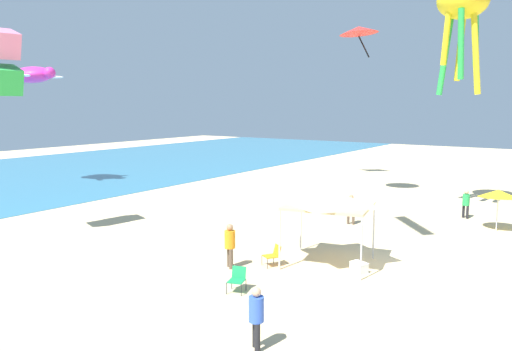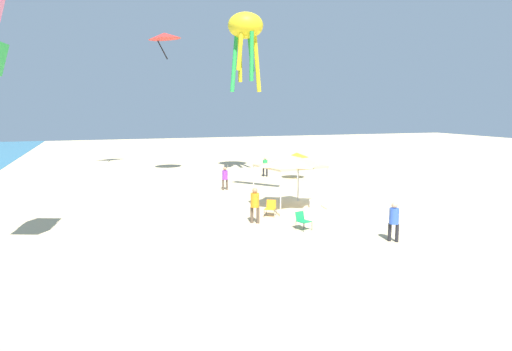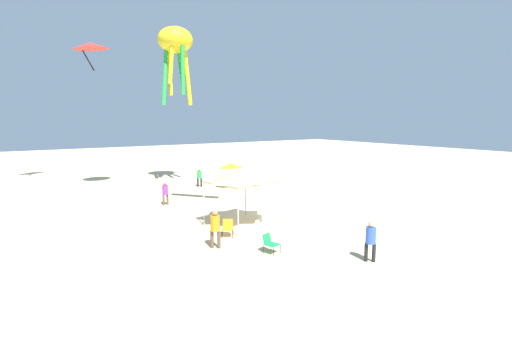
{
  "view_description": "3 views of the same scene",
  "coord_description": "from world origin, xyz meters",
  "px_view_note": "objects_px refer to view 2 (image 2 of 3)",
  "views": [
    {
      "loc": [
        -18.71,
        -6.41,
        6.31
      ],
      "look_at": [
        -2.11,
        4.85,
        3.44
      ],
      "focal_mm": 34.96,
      "sensor_mm": 36.0,
      "label": 1
    },
    {
      "loc": [
        -24.42,
        11.95,
        5.59
      ],
      "look_at": [
        -2.39,
        4.38,
        2.13
      ],
      "focal_mm": 32.17,
      "sensor_mm": 36.0,
      "label": 2
    },
    {
      "loc": [
        -17.99,
        12.05,
        5.72
      ],
      "look_at": [
        -2.19,
        1.7,
        2.8
      ],
      "focal_mm": 25.86,
      "sensor_mm": 36.0,
      "label": 3
    }
  ],
  "objects_px": {
    "folding_chair_left_of_tent": "(271,207)",
    "person_by_tent": "(255,202)",
    "canopy_tent": "(290,161)",
    "kite_delta_red": "(165,36)",
    "person_watching_sky": "(265,165)",
    "kite_octopus_yellow": "(246,30)",
    "person_near_umbrella": "(225,176)",
    "cooler_box": "(315,204)",
    "beach_umbrella": "(297,155)",
    "person_far_stroller": "(394,219)",
    "folding_chair_near_cooler": "(302,219)"
  },
  "relations": [
    {
      "from": "folding_chair_left_of_tent",
      "to": "person_by_tent",
      "type": "xyz_separation_m",
      "value": [
        -1.16,
        1.26,
        0.55
      ]
    },
    {
      "from": "canopy_tent",
      "to": "kite_delta_red",
      "type": "height_order",
      "value": "kite_delta_red"
    },
    {
      "from": "person_watching_sky",
      "to": "kite_octopus_yellow",
      "type": "height_order",
      "value": "kite_octopus_yellow"
    },
    {
      "from": "person_near_umbrella",
      "to": "kite_octopus_yellow",
      "type": "xyz_separation_m",
      "value": [
        6.58,
        -3.61,
        10.87
      ]
    },
    {
      "from": "person_near_umbrella",
      "to": "person_by_tent",
      "type": "bearing_deg",
      "value": 79.05
    },
    {
      "from": "kite_delta_red",
      "to": "cooler_box",
      "type": "bearing_deg",
      "value": 18.06
    },
    {
      "from": "beach_umbrella",
      "to": "person_near_umbrella",
      "type": "xyz_separation_m",
      "value": [
        -2.89,
        6.62,
        -0.96
      ]
    },
    {
      "from": "beach_umbrella",
      "to": "person_far_stroller",
      "type": "relative_size",
      "value": 1.29
    },
    {
      "from": "canopy_tent",
      "to": "folding_chair_left_of_tent",
      "type": "relative_size",
      "value": 4.52
    },
    {
      "from": "beach_umbrella",
      "to": "folding_chair_near_cooler",
      "type": "distance_m",
      "value": 15.27
    },
    {
      "from": "beach_umbrella",
      "to": "kite_delta_red",
      "type": "distance_m",
      "value": 13.84
    },
    {
      "from": "person_watching_sky",
      "to": "kite_delta_red",
      "type": "bearing_deg",
      "value": -163.91
    },
    {
      "from": "beach_umbrella",
      "to": "person_watching_sky",
      "type": "xyz_separation_m",
      "value": [
        2.05,
        1.89,
        -0.95
      ]
    },
    {
      "from": "person_by_tent",
      "to": "person_near_umbrella",
      "type": "bearing_deg",
      "value": -58.88
    },
    {
      "from": "kite_octopus_yellow",
      "to": "person_by_tent",
      "type": "bearing_deg",
      "value": 30.44
    },
    {
      "from": "folding_chair_near_cooler",
      "to": "folding_chair_left_of_tent",
      "type": "bearing_deg",
      "value": 80.73
    },
    {
      "from": "folding_chair_left_of_tent",
      "to": "person_near_umbrella",
      "type": "xyz_separation_m",
      "value": [
        8.13,
        0.26,
        0.45
      ]
    },
    {
      "from": "person_by_tent",
      "to": "person_watching_sky",
      "type": "xyz_separation_m",
      "value": [
        14.22,
        -5.73,
        -0.09
      ]
    },
    {
      "from": "cooler_box",
      "to": "person_by_tent",
      "type": "bearing_deg",
      "value": 117.74
    },
    {
      "from": "beach_umbrella",
      "to": "kite_octopus_yellow",
      "type": "relative_size",
      "value": 0.34
    },
    {
      "from": "canopy_tent",
      "to": "folding_chair_left_of_tent",
      "type": "height_order",
      "value": "canopy_tent"
    },
    {
      "from": "folding_chair_left_of_tent",
      "to": "person_watching_sky",
      "type": "relative_size",
      "value": 0.51
    },
    {
      "from": "canopy_tent",
      "to": "person_far_stroller",
      "type": "xyz_separation_m",
      "value": [
        -7.38,
        -1.56,
        -1.66
      ]
    },
    {
      "from": "beach_umbrella",
      "to": "kite_octopus_yellow",
      "type": "bearing_deg",
      "value": 39.13
    },
    {
      "from": "person_near_umbrella",
      "to": "kite_delta_red",
      "type": "relative_size",
      "value": 0.57
    },
    {
      "from": "beach_umbrella",
      "to": "kite_octopus_yellow",
      "type": "xyz_separation_m",
      "value": [
        3.7,
        3.01,
        9.91
      ]
    },
    {
      "from": "cooler_box",
      "to": "person_near_umbrella",
      "type": "distance_m",
      "value": 7.79
    },
    {
      "from": "cooler_box",
      "to": "kite_delta_red",
      "type": "height_order",
      "value": "kite_delta_red"
    },
    {
      "from": "cooler_box",
      "to": "person_by_tent",
      "type": "height_order",
      "value": "person_by_tent"
    },
    {
      "from": "folding_chair_left_of_tent",
      "to": "person_watching_sky",
      "type": "height_order",
      "value": "person_watching_sky"
    },
    {
      "from": "person_far_stroller",
      "to": "person_by_tent",
      "type": "bearing_deg",
      "value": 177.99
    },
    {
      "from": "person_watching_sky",
      "to": "person_near_umbrella",
      "type": "height_order",
      "value": "person_watching_sky"
    },
    {
      "from": "canopy_tent",
      "to": "person_near_umbrella",
      "type": "relative_size",
      "value": 2.34
    },
    {
      "from": "person_far_stroller",
      "to": "cooler_box",
      "type": "bearing_deg",
      "value": 136.03
    },
    {
      "from": "person_far_stroller",
      "to": "kite_delta_red",
      "type": "height_order",
      "value": "kite_delta_red"
    },
    {
      "from": "beach_umbrella",
      "to": "folding_chair_near_cooler",
      "type": "bearing_deg",
      "value": 157.05
    },
    {
      "from": "person_near_umbrella",
      "to": "canopy_tent",
      "type": "bearing_deg",
      "value": 101.29
    },
    {
      "from": "person_watching_sky",
      "to": "kite_octopus_yellow",
      "type": "xyz_separation_m",
      "value": [
        1.65,
        1.12,
        10.86
      ]
    },
    {
      "from": "kite_octopus_yellow",
      "to": "canopy_tent",
      "type": "bearing_deg",
      "value": 39.51
    },
    {
      "from": "beach_umbrella",
      "to": "person_near_umbrella",
      "type": "bearing_deg",
      "value": 113.57
    },
    {
      "from": "cooler_box",
      "to": "kite_delta_red",
      "type": "bearing_deg",
      "value": 23.75
    },
    {
      "from": "kite_delta_red",
      "to": "folding_chair_left_of_tent",
      "type": "bearing_deg",
      "value": 5.75
    },
    {
      "from": "person_by_tent",
      "to": "person_far_stroller",
      "type": "height_order",
      "value": "person_by_tent"
    },
    {
      "from": "person_far_stroller",
      "to": "canopy_tent",
      "type": "bearing_deg",
      "value": 146.91
    },
    {
      "from": "canopy_tent",
      "to": "person_watching_sky",
      "type": "height_order",
      "value": "canopy_tent"
    },
    {
      "from": "canopy_tent",
      "to": "kite_octopus_yellow",
      "type": "xyz_separation_m",
      "value": [
        13.32,
        -1.67,
        9.15
      ]
    },
    {
      "from": "canopy_tent",
      "to": "person_by_tent",
      "type": "bearing_deg",
      "value": 130.94
    },
    {
      "from": "folding_chair_left_of_tent",
      "to": "person_near_umbrella",
      "type": "height_order",
      "value": "person_near_umbrella"
    },
    {
      "from": "beach_umbrella",
      "to": "folding_chair_near_cooler",
      "type": "height_order",
      "value": "beach_umbrella"
    },
    {
      "from": "folding_chair_near_cooler",
      "to": "person_far_stroller",
      "type": "distance_m",
      "value": 4.15
    }
  ]
}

